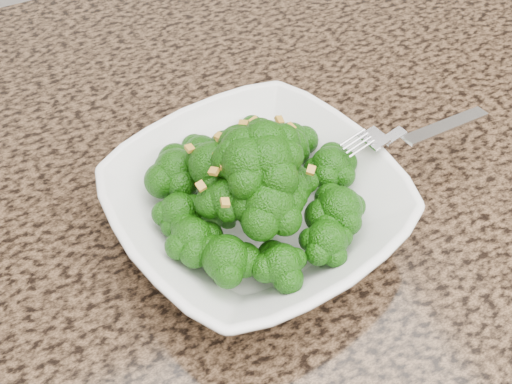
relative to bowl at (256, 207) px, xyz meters
name	(u,v)px	position (x,y,z in m)	size (l,w,h in m)	color
granite_counter	(407,237)	(0.13, -0.06, -0.04)	(1.64, 1.04, 0.03)	brown
bowl	(256,207)	(0.00, 0.00, 0.00)	(0.24, 0.24, 0.06)	white
broccoli_pile	(256,154)	(0.00, 0.00, 0.07)	(0.21, 0.21, 0.07)	#165009
garlic_topping	(256,117)	(0.00, 0.00, 0.11)	(0.13, 0.13, 0.01)	gold
fork	(398,135)	(0.14, -0.01, 0.04)	(0.18, 0.03, 0.01)	silver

